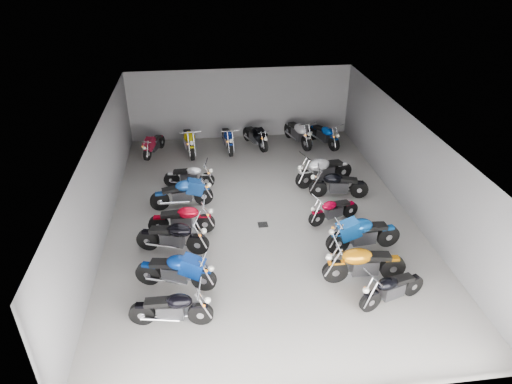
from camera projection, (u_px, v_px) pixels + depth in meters
ground at (261, 217)px, 15.42m from camera, size 14.00×14.00×0.00m
wall_back at (240, 104)px, 20.65m from camera, size 10.00×0.10×3.20m
wall_left at (101, 184)px, 14.08m from camera, size 0.10×14.00×3.20m
wall_right at (410, 166)px, 15.16m from camera, size 0.10×14.00×3.20m
ceiling at (262, 127)px, 13.82m from camera, size 10.00×14.00×0.04m
drain_grate at (263, 225)px, 14.98m from camera, size 0.32×0.32×0.01m
motorcycle_left_a at (172, 308)px, 10.98m from camera, size 2.06×0.48×0.90m
motorcycle_left_b at (176, 271)px, 12.12m from camera, size 2.19×0.76×0.98m
motorcycle_left_c at (173, 237)px, 13.49m from camera, size 2.18×0.72×0.97m
motorcycle_left_d at (182, 219)px, 14.35m from camera, size 2.11×0.45×0.93m
motorcycle_left_e at (182, 194)px, 15.72m from camera, size 2.19×0.50×0.96m
motorcycle_left_f at (190, 176)px, 16.99m from camera, size 1.90×0.49×0.84m
motorcycle_right_a at (392, 288)px, 11.62m from camera, size 1.92×0.75×0.87m
motorcycle_right_b at (364, 264)px, 12.36m from camera, size 2.32×0.46×1.02m
motorcycle_right_c at (363, 234)px, 13.57m from camera, size 2.33×0.51×1.02m
motorcycle_right_d at (333, 210)px, 14.95m from camera, size 1.80×0.67×0.81m
motorcycle_right_e at (338, 185)px, 16.31m from camera, size 2.12×0.54×0.94m
motorcycle_right_f at (324, 170)px, 17.14m from camera, size 2.32×0.84×1.05m
motorcycle_back_a at (154, 144)px, 19.53m from camera, size 0.82×1.77×0.82m
motorcycle_back_b at (189, 141)px, 19.62m from camera, size 0.54×2.30×1.01m
motorcycle_back_c at (228, 139)px, 19.91m from camera, size 0.47×2.12×0.93m
motorcycle_back_d at (256, 136)px, 20.21m from camera, size 0.92×1.94×0.90m
motorcycle_back_e at (298, 133)px, 20.40m from camera, size 0.83×2.25×1.01m
motorcycle_back_f at (324, 135)px, 20.32m from camera, size 0.97×1.99×0.93m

